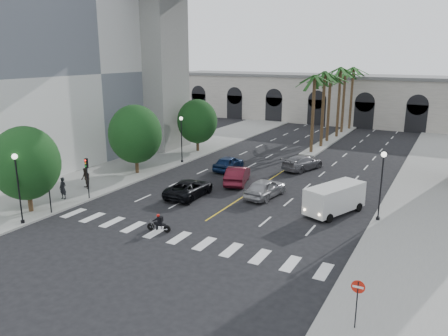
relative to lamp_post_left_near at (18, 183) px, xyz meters
The scene contains 30 objects.
ground 12.86m from the lamp_post_left_near, 23.68° to the left, with size 140.00×140.00×0.00m, color black.
sidewalk_left 20.56m from the lamp_post_left_near, 100.20° to the left, with size 8.00×100.00×0.15m, color gray.
sidewalk_right 33.27m from the lamp_post_left_near, 37.15° to the left, with size 8.00×100.00×0.15m, color gray.
median 44.59m from the lamp_post_left_near, 75.15° to the left, with size 2.00×24.00×0.20m, color gray.
building_left 24.14m from the lamp_post_left_near, 132.54° to the left, with size 16.50×32.50×20.60m.
pier_building 61.08m from the lamp_post_left_near, 79.24° to the left, with size 71.00×10.50×8.50m.
palm_a 35.40m from the lamp_post_left_near, 70.94° to the left, with size 3.20×3.20×10.30m.
palm_b 39.23m from the lamp_post_left_near, 72.73° to the left, with size 3.20×3.20×10.60m.
palm_c 42.88m from the lamp_post_left_near, 74.72° to the left, with size 3.20×3.20×10.10m.
palm_d 46.90m from the lamp_post_left_near, 75.60° to the left, with size 3.20×3.20×10.90m.
palm_e 50.64m from the lamp_post_left_near, 77.01° to the left, with size 3.20×3.20×10.40m.
palm_f 54.61m from the lamp_post_left_near, 77.65° to the left, with size 3.20×3.20×10.70m.
street_tree_near 2.68m from the lamp_post_left_near, 128.66° to the left, with size 5.20×5.20×6.89m.
street_tree_mid 15.12m from the lamp_post_left_near, 96.09° to the left, with size 5.44×5.44×7.21m.
street_tree_far 27.06m from the lamp_post_left_near, 93.39° to the left, with size 5.04×5.04×6.68m.
lamp_post_left_near is the anchor object (origin of this frame).
lamp_post_left_far 21.00m from the lamp_post_left_near, 90.00° to the left, with size 0.40×0.40×5.35m.
lamp_post_right 26.25m from the lamp_post_left_near, 29.69° to the left, with size 0.40×0.40×5.35m.
traffic_signal_near 2.60m from the lamp_post_left_near, 87.71° to the left, with size 0.25×0.18×3.65m.
traffic_signal_far 6.54m from the lamp_post_left_near, 89.12° to the left, with size 0.25×0.18×3.65m.
motorcycle_rider 10.60m from the lamp_post_left_near, 21.43° to the left, with size 1.80×0.52×1.31m.
car_a 19.58m from the lamp_post_left_near, 47.53° to the left, with size 1.96×4.88×1.66m, color #99989D.
car_b 19.32m from the lamp_post_left_near, 61.52° to the left, with size 1.79×5.14×1.70m, color #4A0E1A.
car_c 13.65m from the lamp_post_left_near, 57.64° to the left, with size 2.50×5.42×1.51m, color black.
car_d 28.16m from the lamp_post_left_near, 62.45° to the left, with size 2.20×5.41×1.57m, color slate.
car_e 21.85m from the lamp_post_left_near, 73.75° to the left, with size 1.86×4.63×1.58m, color #0F2248.
cargo_van 23.55m from the lamp_post_left_near, 34.06° to the left, with size 3.87×5.74×2.29m.
pedestrian_a 5.99m from the lamp_post_left_near, 107.42° to the left, with size 0.69×0.45×1.88m, color black.
pedestrian_b 8.93m from the lamp_post_left_near, 104.34° to the left, with size 0.94×0.73×1.93m, color black.
do_not_enter_sign 24.25m from the lamp_post_left_near, ahead, with size 0.62×0.06×2.52m.
Camera 1 is at (15.75, -24.30, 12.19)m, focal length 35.00 mm.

